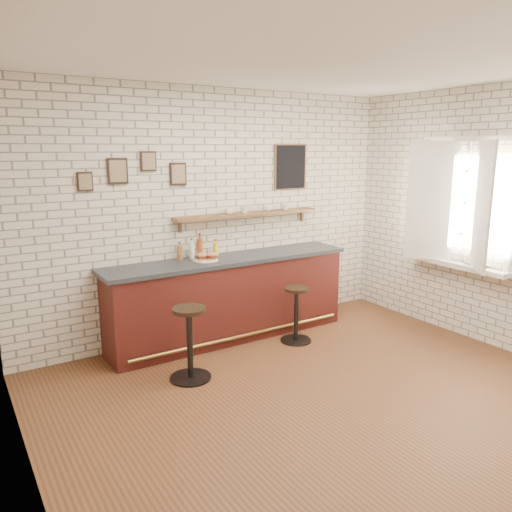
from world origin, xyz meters
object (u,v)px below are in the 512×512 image
(bar_stool_right, at_px, (296,313))
(bitters_bottle_white, at_px, (192,250))
(sandwich_plate, at_px, (206,260))
(book_lower, at_px, (471,265))
(bar_stool_left, at_px, (190,341))
(shelf_cup_c, at_px, (268,208))
(condiment_bottle_yellow, at_px, (216,249))
(shelf_cup_d, at_px, (285,207))
(bar_counter, at_px, (230,298))
(bitters_bottle_brown, at_px, (180,253))
(ciabatta_sandwich, at_px, (207,256))
(bitters_bottle_amber, at_px, (200,248))
(shelf_cup_b, at_px, (245,210))
(book_upper, at_px, (474,264))
(shelf_cup_a, at_px, (229,211))

(bar_stool_right, bearing_deg, bitters_bottle_white, 144.27)
(sandwich_plate, relative_size, book_lower, 1.33)
(sandwich_plate, bearing_deg, bar_stool_left, -127.12)
(sandwich_plate, relative_size, shelf_cup_c, 2.57)
(condiment_bottle_yellow, relative_size, shelf_cup_d, 2.17)
(bar_counter, height_order, shelf_cup_c, shelf_cup_c)
(bar_counter, distance_m, bitters_bottle_brown, 0.83)
(bar_counter, bearing_deg, ciabatta_sandwich, -178.62)
(bitters_bottle_amber, bearing_deg, shelf_cup_b, 1.64)
(shelf_cup_b, xyz_separation_m, shelf_cup_c, (0.35, 0.00, 0.00))
(bitters_bottle_white, xyz_separation_m, book_lower, (2.78, -1.79, -0.17))
(bar_counter, relative_size, bitters_bottle_amber, 10.62)
(book_upper, bearing_deg, shelf_cup_b, 174.23)
(ciabatta_sandwich, distance_m, bar_stool_left, 1.18)
(condiment_bottle_yellow, xyz_separation_m, bar_stool_right, (0.69, -0.73, -0.73))
(sandwich_plate, relative_size, ciabatta_sandwich, 1.11)
(condiment_bottle_yellow, bearing_deg, shelf_cup_b, 2.46)
(condiment_bottle_yellow, relative_size, shelf_cup_c, 1.82)
(shelf_cup_a, relative_size, book_lower, 0.52)
(sandwich_plate, relative_size, shelf_cup_d, 3.07)
(shelf_cup_d, bearing_deg, shelf_cup_b, 157.08)
(shelf_cup_c, distance_m, book_upper, 2.57)
(shelf_cup_a, relative_size, book_upper, 0.51)
(condiment_bottle_yellow, bearing_deg, bar_stool_left, -130.23)
(shelf_cup_b, height_order, book_upper, shelf_cup_b)
(ciabatta_sandwich, bearing_deg, bitters_bottle_white, 117.58)
(ciabatta_sandwich, bearing_deg, shelf_cup_c, 11.86)
(bar_counter, height_order, shelf_cup_d, shelf_cup_d)
(condiment_bottle_yellow, xyz_separation_m, book_lower, (2.46, -1.79, -0.15))
(shelf_cup_c, bearing_deg, bitters_bottle_brown, 108.14)
(bitters_bottle_amber, xyz_separation_m, condiment_bottle_yellow, (0.21, 0.00, -0.04))
(bitters_bottle_amber, height_order, book_upper, bitters_bottle_amber)
(book_upper, bearing_deg, bar_stool_right, -175.48)
(bitters_bottle_white, xyz_separation_m, shelf_cup_a, (0.52, 0.02, 0.44))
(bar_stool_right, xyz_separation_m, shelf_cup_a, (-0.49, 0.75, 1.18))
(ciabatta_sandwich, height_order, condiment_bottle_yellow, condiment_bottle_yellow)
(bitters_bottle_amber, distance_m, condiment_bottle_yellow, 0.21)
(bar_stool_right, bearing_deg, sandwich_plate, 149.78)
(bitters_bottle_brown, bearing_deg, shelf_cup_c, 0.84)
(sandwich_plate, relative_size, bitters_bottle_brown, 1.31)
(bitters_bottle_amber, distance_m, bar_stool_left, 1.35)
(bar_counter, relative_size, bar_stool_right, 4.60)
(bitters_bottle_white, height_order, shelf_cup_b, shelf_cup_b)
(book_lower, bearing_deg, bar_counter, 159.17)
(sandwich_plate, bearing_deg, shelf_cup_d, 9.23)
(bitters_bottle_brown, bearing_deg, bitters_bottle_amber, -0.00)
(bar_counter, height_order, bitters_bottle_brown, bitters_bottle_brown)
(bar_stool_left, relative_size, shelf_cup_a, 6.92)
(book_upper, bearing_deg, bar_counter, -178.26)
(shelf_cup_b, bearing_deg, bitters_bottle_brown, 102.32)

